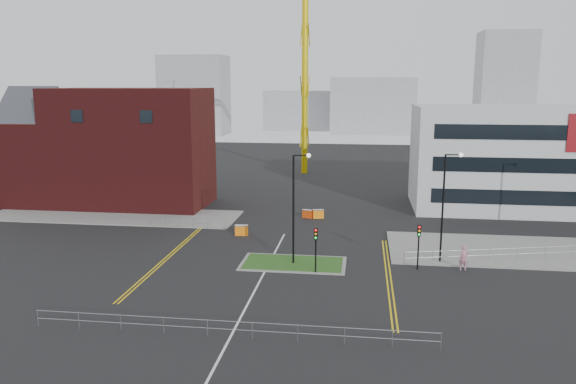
# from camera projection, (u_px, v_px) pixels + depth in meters

# --- Properties ---
(ground) EXTENTS (200.00, 200.00, 0.00)m
(ground) POSITION_uv_depth(u_px,v_px,m) (250.00, 299.00, 38.58)
(ground) COLOR black
(ground) RESTS_ON ground
(pavement_left) EXTENTS (28.00, 8.00, 0.12)m
(pavement_left) POSITION_uv_depth(u_px,v_px,m) (113.00, 216.00, 62.56)
(pavement_left) COLOR slate
(pavement_left) RESTS_ON ground
(pavement_right) EXTENTS (24.00, 10.00, 0.12)m
(pavement_right) POSITION_uv_depth(u_px,v_px,m) (527.00, 251.00, 49.33)
(pavement_right) COLOR slate
(pavement_right) RESTS_ON ground
(island_kerb) EXTENTS (8.60, 4.60, 0.08)m
(island_kerb) POSITION_uv_depth(u_px,v_px,m) (293.00, 263.00, 46.09)
(island_kerb) COLOR slate
(island_kerb) RESTS_ON ground
(grass_island) EXTENTS (8.00, 4.00, 0.12)m
(grass_island) POSITION_uv_depth(u_px,v_px,m) (293.00, 263.00, 46.09)
(grass_island) COLOR #1E4A18
(grass_island) RESTS_ON ground
(brick_building) EXTENTS (24.20, 10.07, 14.24)m
(brick_building) POSITION_uv_depth(u_px,v_px,m) (108.00, 148.00, 67.48)
(brick_building) COLOR #4A1213
(brick_building) RESTS_ON ground
(office_block) EXTENTS (25.00, 12.20, 12.00)m
(office_block) POSITION_uv_depth(u_px,v_px,m) (524.00, 158.00, 65.15)
(office_block) COLOR silver
(office_block) RESTS_ON ground
(tower_crane) EXTENTS (51.42, 14.80, 36.83)m
(tower_crane) POSITION_uv_depth(u_px,v_px,m) (341.00, 10.00, 85.19)
(tower_crane) COLOR #DDC00D
(tower_crane) RESTS_ON ground
(streetlamp_island) EXTENTS (1.46, 0.36, 9.18)m
(streetlamp_island) POSITION_uv_depth(u_px,v_px,m) (296.00, 200.00, 45.03)
(streetlamp_island) COLOR black
(streetlamp_island) RESTS_ON ground
(streetlamp_right_near) EXTENTS (1.46, 0.36, 9.18)m
(streetlamp_right_near) POSITION_uv_depth(u_px,v_px,m) (446.00, 199.00, 45.42)
(streetlamp_right_near) COLOR black
(streetlamp_right_near) RESTS_ON ground
(traffic_light_island) EXTENTS (0.28, 0.33, 3.65)m
(traffic_light_island) POSITION_uv_depth(u_px,v_px,m) (316.00, 242.00, 43.38)
(traffic_light_island) COLOR black
(traffic_light_island) RESTS_ON ground
(traffic_light_right) EXTENTS (0.28, 0.33, 3.65)m
(traffic_light_right) POSITION_uv_depth(u_px,v_px,m) (419.00, 238.00, 44.29)
(traffic_light_right) COLOR black
(traffic_light_right) RESTS_ON ground
(railing_front) EXTENTS (24.05, 0.05, 1.10)m
(railing_front) POSITION_uv_depth(u_px,v_px,m) (230.00, 326.00, 32.59)
(railing_front) COLOR gray
(railing_front) RESTS_ON ground
(railing_left) EXTENTS (6.05, 0.05, 1.10)m
(railing_left) POSITION_uv_depth(u_px,v_px,m) (179.00, 221.00, 57.37)
(railing_left) COLOR gray
(railing_left) RESTS_ON ground
(railing_right) EXTENTS (19.05, 5.05, 1.10)m
(railing_right) POSITION_uv_depth(u_px,v_px,m) (517.00, 251.00, 46.95)
(railing_right) COLOR gray
(railing_right) RESTS_ON ground
(centre_line) EXTENTS (0.15, 30.00, 0.01)m
(centre_line) POSITION_uv_depth(u_px,v_px,m) (256.00, 289.00, 40.52)
(centre_line) COLOR silver
(centre_line) RESTS_ON ground
(yellow_left_a) EXTENTS (0.12, 24.00, 0.01)m
(yellow_left_a) POSITION_uv_depth(u_px,v_px,m) (173.00, 251.00, 49.47)
(yellow_left_a) COLOR gold
(yellow_left_a) RESTS_ON ground
(yellow_left_b) EXTENTS (0.12, 24.00, 0.01)m
(yellow_left_b) POSITION_uv_depth(u_px,v_px,m) (176.00, 252.00, 49.44)
(yellow_left_b) COLOR gold
(yellow_left_b) RESTS_ON ground
(yellow_right_a) EXTENTS (0.12, 20.00, 0.01)m
(yellow_right_a) POSITION_uv_depth(u_px,v_px,m) (387.00, 276.00, 43.18)
(yellow_right_a) COLOR gold
(yellow_right_a) RESTS_ON ground
(yellow_right_b) EXTENTS (0.12, 20.00, 0.01)m
(yellow_right_b) POSITION_uv_depth(u_px,v_px,m) (391.00, 276.00, 43.14)
(yellow_right_b) COLOR gold
(yellow_right_b) RESTS_ON ground
(skyline_a) EXTENTS (18.00, 12.00, 22.00)m
(skyline_a) POSITION_uv_depth(u_px,v_px,m) (195.00, 95.00, 158.37)
(skyline_a) COLOR gray
(skyline_a) RESTS_ON ground
(skyline_b) EXTENTS (24.00, 12.00, 16.00)m
(skyline_b) POSITION_uv_depth(u_px,v_px,m) (373.00, 106.00, 162.18)
(skyline_b) COLOR gray
(skyline_b) RESTS_ON ground
(skyline_c) EXTENTS (14.00, 12.00, 28.00)m
(skyline_c) POSITION_uv_depth(u_px,v_px,m) (504.00, 85.00, 151.62)
(skyline_c) COLOR gray
(skyline_c) RESTS_ON ground
(skyline_d) EXTENTS (30.00, 12.00, 12.00)m
(skyline_d) POSITION_uv_depth(u_px,v_px,m) (314.00, 110.00, 174.63)
(skyline_d) COLOR gray
(skyline_d) RESTS_ON ground
(pedestrian) EXTENTS (0.76, 0.53, 2.01)m
(pedestrian) POSITION_uv_depth(u_px,v_px,m) (464.00, 258.00, 44.43)
(pedestrian) COLOR #B87789
(pedestrian) RESTS_ON ground
(barrier_left) EXTENTS (1.27, 0.52, 1.04)m
(barrier_left) POSITION_uv_depth(u_px,v_px,m) (241.00, 230.00, 54.56)
(barrier_left) COLOR orange
(barrier_left) RESTS_ON ground
(barrier_mid) EXTENTS (1.16, 0.70, 0.92)m
(barrier_mid) POSITION_uv_depth(u_px,v_px,m) (307.00, 213.00, 61.62)
(barrier_mid) COLOR #CB3E0B
(barrier_mid) RESTS_ON ground
(barrier_right) EXTENTS (1.22, 0.64, 0.98)m
(barrier_right) POSITION_uv_depth(u_px,v_px,m) (318.00, 214.00, 61.46)
(barrier_right) COLOR orange
(barrier_right) RESTS_ON ground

